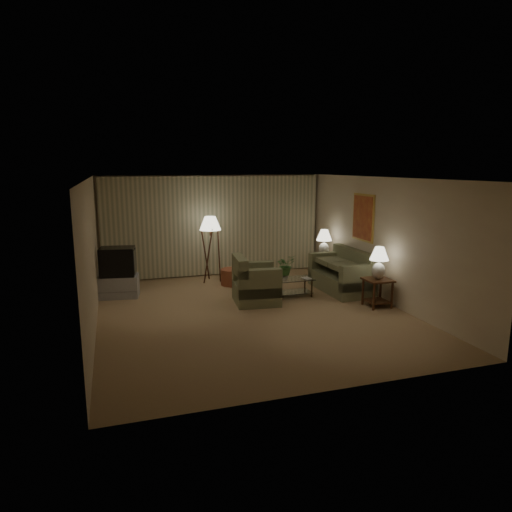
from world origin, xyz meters
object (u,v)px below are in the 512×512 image
at_px(table_lamp_far, 324,240).
at_px(vase, 285,276).
at_px(coffee_table, 291,285).
at_px(sofa, 341,275).
at_px(floor_lamp, 211,248).
at_px(ottoman, 233,277).
at_px(side_table_near, 378,288).
at_px(table_lamp_near, 379,260).
at_px(tv_cabinet, 119,286).
at_px(crt_tv, 118,262).
at_px(armchair, 256,284).
at_px(side_table_far, 323,263).

distance_m(table_lamp_far, vase, 2.16).
xyz_separation_m(coffee_table, vase, (-0.15, 0.00, 0.22)).
xyz_separation_m(sofa, coffee_table, (-1.30, -0.10, -0.12)).
bearing_deg(floor_lamp, table_lamp_far, -10.97).
xyz_separation_m(sofa, ottoman, (-2.31, 1.33, -0.19)).
distance_m(side_table_near, floor_lamp, 4.32).
bearing_deg(ottoman, table_lamp_near, -47.47).
distance_m(table_lamp_near, floor_lamp, 4.30).
relative_size(tv_cabinet, crt_tv, 1.13).
height_order(coffee_table, ottoman, coffee_table).
height_order(sofa, floor_lamp, floor_lamp).
bearing_deg(armchair, side_table_far, -50.71).
xyz_separation_m(armchair, crt_tv, (-2.84, 1.34, 0.41)).
height_order(sofa, tv_cabinet, sofa).
relative_size(side_table_near, crt_tv, 0.73).
xyz_separation_m(table_lamp_far, floor_lamp, (-2.91, 0.56, -0.13)).
bearing_deg(armchair, tv_cabinet, 70.63).
height_order(table_lamp_far, crt_tv, table_lamp_far).
relative_size(side_table_near, ottoman, 1.00).
height_order(table_lamp_far, floor_lamp, floor_lamp).
xyz_separation_m(armchair, floor_lamp, (-0.55, 2.11, 0.47)).
bearing_deg(table_lamp_near, side_table_near, 0.00).
height_order(table_lamp_near, coffee_table, table_lamp_near).
bearing_deg(crt_tv, side_table_near, -16.20).
relative_size(table_lamp_far, coffee_table, 0.72).
bearing_deg(sofa, side_table_far, 171.95).
height_order(table_lamp_far, vase, table_lamp_far).
relative_size(side_table_far, floor_lamp, 0.36).
relative_size(armchair, ottoman, 1.93).
xyz_separation_m(side_table_far, table_lamp_far, (0.00, -0.00, 0.61)).
height_order(ottoman, vase, vase).
relative_size(sofa, side_table_near, 3.00).
height_order(side_table_near, crt_tv, crt_tv).
xyz_separation_m(side_table_near, side_table_far, (-0.00, 2.60, -0.00)).
bearing_deg(vase, table_lamp_near, -38.02).
distance_m(sofa, side_table_near, 1.36).
bearing_deg(side_table_far, floor_lamp, 169.03).
relative_size(table_lamp_near, ottoman, 1.14).
relative_size(sofa, crt_tv, 2.19).
bearing_deg(tv_cabinet, armchair, -16.79).
relative_size(ottoman, vase, 3.78).
xyz_separation_m(armchair, coffee_table, (0.91, 0.20, -0.13)).
bearing_deg(side_table_far, ottoman, 178.22).
xyz_separation_m(side_table_near, vase, (-1.60, 1.25, 0.08)).
bearing_deg(coffee_table, floor_lamp, 127.28).
relative_size(sofa, side_table_far, 3.00).
xyz_separation_m(tv_cabinet, crt_tv, (0.00, 0.00, 0.57)).
height_order(side_table_far, tv_cabinet, side_table_far).
xyz_separation_m(tv_cabinet, ottoman, (2.74, 0.28, -0.05)).
bearing_deg(tv_cabinet, side_table_far, 10.79).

